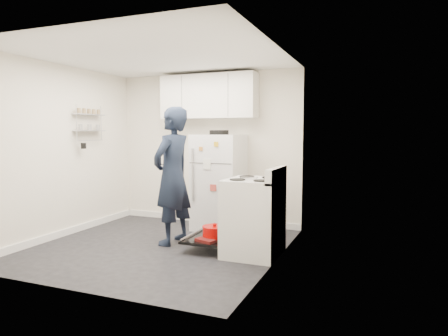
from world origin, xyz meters
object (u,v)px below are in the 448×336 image
at_px(open_oven_door, 212,235).
at_px(refrigerator, 219,182).
at_px(electric_range, 253,217).
at_px(person, 172,176).

relative_size(open_oven_door, refrigerator, 0.45).
bearing_deg(refrigerator, electric_range, -50.50).
height_order(electric_range, person, person).
relative_size(electric_range, refrigerator, 0.71).
bearing_deg(refrigerator, person, -104.50).
height_order(open_oven_door, person, person).
relative_size(refrigerator, person, 0.83).
relative_size(electric_range, open_oven_door, 1.57).
bearing_deg(open_oven_door, electric_range, 2.11).
distance_m(open_oven_door, refrigerator, 1.30).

